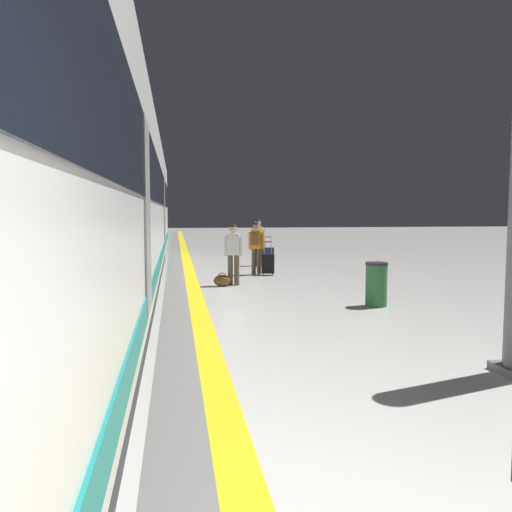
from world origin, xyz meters
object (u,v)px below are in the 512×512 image
at_px(passenger_near, 256,244).
at_px(passenger_mid, 233,250).
at_px(suitcase_near, 268,264).
at_px(duffel_bag_mid, 222,280).
at_px(passenger_far, 258,239).
at_px(waste_bin, 376,284).
at_px(suitcase_far, 268,256).
at_px(high_speed_train, 78,181).

height_order(passenger_near, passenger_mid, same).
xyz_separation_m(suitcase_near, duffel_bag_mid, (-1.60, -2.14, -0.20)).
relative_size(duffel_bag_mid, passenger_far, 0.27).
height_order(passenger_far, waste_bin, passenger_far).
distance_m(duffel_bag_mid, suitcase_far, 5.15).
height_order(passenger_near, suitcase_near, passenger_near).
bearing_deg(duffel_bag_mid, passenger_near, 61.91).
relative_size(high_speed_train, waste_bin, 31.26).
xyz_separation_m(duffel_bag_mid, waste_bin, (2.89, -3.33, 0.30)).
height_order(suitcase_near, suitcase_far, suitcase_far).
distance_m(suitcase_far, waste_bin, 8.10).
distance_m(passenger_near, passenger_mid, 2.42).
xyz_separation_m(passenger_near, waste_bin, (1.62, -5.72, -0.50)).
bearing_deg(suitcase_near, passenger_near, 143.20).
bearing_deg(duffel_bag_mid, suitcase_far, 66.39).
distance_m(suitcase_near, passenger_mid, 2.43).
distance_m(passenger_near, duffel_bag_mid, 2.82).
xyz_separation_m(suitcase_near, waste_bin, (1.29, -5.48, 0.10)).
bearing_deg(passenger_mid, passenger_near, 66.80).
bearing_deg(high_speed_train, suitcase_far, 58.66).
height_order(duffel_bag_mid, passenger_far, passenger_far).
bearing_deg(passenger_mid, suitcase_near, 57.10).
distance_m(passenger_mid, duffel_bag_mid, 0.86).
height_order(suitcase_near, passenger_mid, passenger_mid).
bearing_deg(duffel_bag_mid, high_speed_train, -130.05).
distance_m(high_speed_train, waste_bin, 6.19).
distance_m(passenger_far, suitcase_far, 0.74).
xyz_separation_m(suitcase_near, suitcase_far, (0.46, 2.58, 0.01)).
bearing_deg(passenger_near, suitcase_far, 71.32).
bearing_deg(passenger_mid, waste_bin, -53.66).
xyz_separation_m(duffel_bag_mid, suitcase_far, (2.06, 4.72, 0.21)).
bearing_deg(suitcase_near, waste_bin, -76.74).
xyz_separation_m(passenger_near, duffel_bag_mid, (-1.27, -2.39, -0.81)).
bearing_deg(passenger_near, passenger_far, 79.81).
height_order(high_speed_train, suitcase_near, high_speed_train).
height_order(passenger_mid, duffel_bag_mid, passenger_mid).
bearing_deg(waste_bin, duffel_bag_mid, 130.94).
bearing_deg(passenger_mid, suitcase_far, 69.08).
bearing_deg(suitcase_near, passenger_far, 87.16).
relative_size(suitcase_near, suitcase_far, 0.98).
bearing_deg(passenger_far, waste_bin, -82.15).
height_order(passenger_mid, suitcase_far, passenger_mid).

